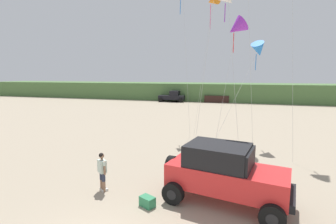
{
  "coord_description": "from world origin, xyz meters",
  "views": [
    {
      "loc": [
        3.56,
        -4.94,
        4.9
      ],
      "look_at": [
        0.69,
        5.06,
        3.32
      ],
      "focal_mm": 26.51,
      "sensor_mm": 36.0,
      "label": 1
    }
  ],
  "objects": [
    {
      "name": "jeep",
      "position": [
        3.15,
        4.3,
        1.2
      ],
      "size": [
        5.01,
        3.17,
        2.26
      ],
      "color": "red",
      "rests_on": "ground_plane"
    },
    {
      "name": "person_watching",
      "position": [
        -1.84,
        3.85,
        0.94
      ],
      "size": [
        0.52,
        0.46,
        1.67
      ],
      "color": "#8C664C",
      "rests_on": "ground_plane"
    },
    {
      "name": "distant_pickup",
      "position": [
        -7.98,
        38.16,
        0.94
      ],
      "size": [
        4.66,
        2.52,
        1.98
      ],
      "color": "black",
      "rests_on": "ground_plane"
    },
    {
      "name": "cooler_box",
      "position": [
        0.43,
        3.17,
        0.19
      ],
      "size": [
        0.66,
        0.57,
        0.38
      ],
      "primitive_type": "cube",
      "rotation": [
        0.0,
        0.0,
        -0.45
      ],
      "color": "#2D7F51",
      "rests_on": "ground_plane"
    },
    {
      "name": "kite_purple_stunt",
      "position": [
        3.19,
        13.22,
        8.04
      ],
      "size": [
        1.83,
        4.42,
        8.96
      ],
      "color": "purple",
      "rests_on": "ground_plane"
    },
    {
      "name": "kite_white_parafoil",
      "position": [
        1.11,
        17.07,
        10.97
      ],
      "size": [
        1.59,
        3.5,
        11.48
      ],
      "color": "orange",
      "rests_on": "ground_plane"
    },
    {
      "name": "dune_ridge",
      "position": [
        -5.95,
        43.38,
        1.6
      ],
      "size": [
        90.0,
        8.59,
        3.2
      ],
      "primitive_type": "cube",
      "color": "#4C703D",
      "rests_on": "ground_plane"
    },
    {
      "name": "distant_sedan",
      "position": [
        -0.25,
        39.47,
        0.6
      ],
      "size": [
        4.35,
        2.11,
        1.2
      ],
      "primitive_type": "cube",
      "rotation": [
        0.0,
        0.0,
        0.1
      ],
      "color": "black",
      "rests_on": "ground_plane"
    },
    {
      "name": "kite_blue_swept",
      "position": [
        4.75,
        13.87,
        6.6
      ],
      "size": [
        3.59,
        4.95,
        7.24
      ],
      "color": "blue",
      "rests_on": "ground_plane"
    }
  ]
}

